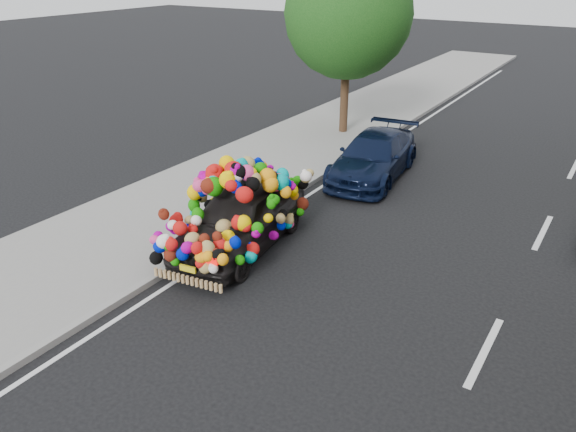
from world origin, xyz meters
name	(u,v)px	position (x,y,z in m)	size (l,w,h in m)	color
ground	(292,287)	(0.00, 0.00, 0.00)	(100.00, 100.00, 0.00)	black
sidewalk	(131,230)	(-4.30, 0.00, 0.06)	(4.00, 60.00, 0.12)	gray
kerb	(197,252)	(-2.35, 0.00, 0.07)	(0.15, 60.00, 0.13)	gray
lane_markings	(485,351)	(3.60, 0.00, 0.01)	(6.00, 50.00, 0.01)	silver
tree_near_sidewalk	(348,14)	(-3.80, 9.50, 4.02)	(4.20, 4.20, 6.13)	#332114
plush_art_car	(240,203)	(-1.80, 0.83, 1.01)	(2.46, 4.35, 1.99)	black
navy_sedan	(374,156)	(-1.16, 6.19, 0.61)	(1.71, 4.21, 1.22)	black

